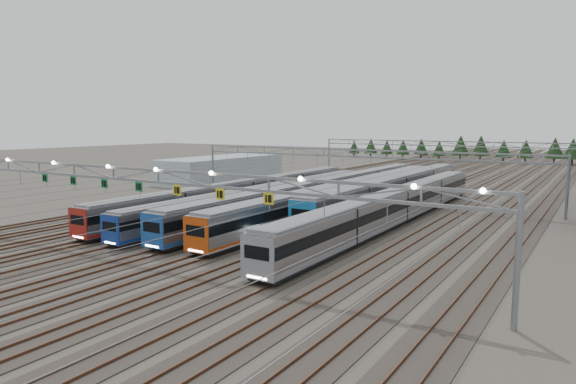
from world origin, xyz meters
The scene contains 13 objects.
ground centered at (0.00, 0.00, 0.00)m, with size 400.00×400.00×0.00m, color #47423A.
track_bed centered at (0.00, 100.00, 1.49)m, with size 54.00×260.00×5.42m.
train_a centered at (-11.25, 27.30, 2.02)m, with size 2.73×54.59×3.55m.
train_b centered at (-6.75, 26.15, 1.89)m, with size 2.52×52.05×3.28m.
train_c centered at (-2.25, 34.29, 2.09)m, with size 2.83×66.43×3.68m.
train_d centered at (2.25, 32.61, 2.11)m, with size 2.85×61.54×3.71m.
train_e centered at (6.75, 38.39, 2.34)m, with size 3.20×52.26×4.17m.
train_f centered at (11.25, 26.29, 2.16)m, with size 2.93×56.01×3.82m.
gantry_near centered at (-0.05, -0.12, 7.09)m, with size 56.36×0.61×8.08m.
gantry_mid centered at (0.00, 40.00, 6.39)m, with size 56.36×0.36×8.00m.
gantry_far centered at (0.00, 85.00, 6.39)m, with size 56.36×0.36×8.00m.
west_shed centered at (-35.56, 51.83, 2.47)m, with size 10.00×30.00×4.94m, color #A1B9C0.
treeline centered at (2.25, 135.43, 4.23)m, with size 100.10×5.60×7.02m.
Camera 1 is at (31.86, -30.49, 11.66)m, focal length 32.00 mm.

